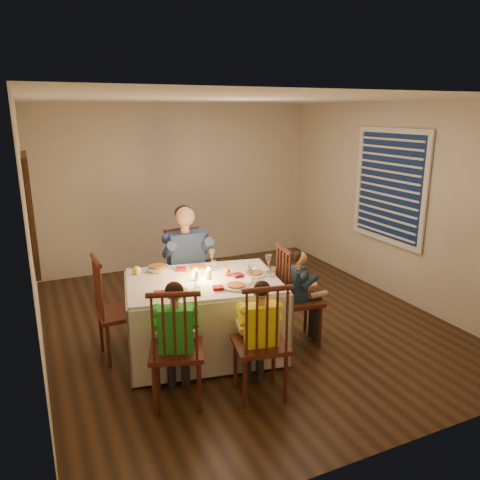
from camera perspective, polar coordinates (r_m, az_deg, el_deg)
name	(u,v)px	position (r m, az deg, el deg)	size (l,w,h in m)	color
ground	(243,321)	(5.80, 0.40, -9.85)	(5.00, 5.00, 0.00)	black
wall_left	(30,239)	(4.90, -24.18, 0.13)	(0.02, 5.00, 2.60)	beige
wall_right	(395,202)	(6.63, 18.40, 4.41)	(0.02, 5.00, 2.60)	beige
wall_back	(178,187)	(7.68, -7.53, 6.48)	(4.50, 0.02, 2.60)	beige
ceiling	(244,99)	(5.25, 0.45, 16.77)	(5.00, 5.00, 0.00)	white
dining_table	(203,301)	(4.90, -4.49, -7.39)	(1.74, 1.39, 0.79)	silver
chair_adult	(188,318)	(5.92, -6.32, -9.39)	(0.46, 0.43, 1.11)	#38180F
chair_near_left	(179,400)	(4.42, -7.50, -18.82)	(0.46, 0.43, 1.11)	#38180F
chair_near_right	(259,393)	(4.48, 2.39, -18.16)	(0.46, 0.43, 1.11)	#38180F
chair_end	(298,341)	(5.39, 7.03, -12.08)	(0.46, 0.43, 1.11)	#38180F
chair_extra	(123,355)	(5.21, -14.08, -13.47)	(0.45, 0.43, 1.10)	#38180F
adult	(188,318)	(5.92, -6.32, -9.39)	(0.55, 0.50, 1.41)	#32457E
child_green	(179,400)	(4.42, -7.50, -18.82)	(0.39, 0.36, 1.13)	green
child_yellow	(259,393)	(4.48, 2.39, -18.16)	(0.37, 0.34, 1.10)	#FAFA1B
child_teal	(298,341)	(5.39, 7.03, -12.08)	(0.34, 0.31, 1.05)	#1B2F44
setting_adult	(198,268)	(5.13, -5.20, -3.43)	(0.26, 0.26, 0.02)	silver
setting_green	(178,292)	(4.49, -7.53, -6.33)	(0.26, 0.26, 0.02)	silver
setting_yellow	(236,287)	(4.58, -0.48, -5.70)	(0.26, 0.26, 0.02)	silver
setting_teal	(254,274)	(4.92, 1.76, -4.19)	(0.26, 0.26, 0.02)	silver
candle_left	(196,276)	(4.79, -5.38, -4.33)	(0.06, 0.06, 0.10)	silver
candle_right	(209,274)	(4.81, -3.83, -4.21)	(0.06, 0.06, 0.10)	silver
squash	(137,270)	(5.05, -12.47, -3.63)	(0.09, 0.09, 0.09)	#FFE243
orange_fruit	(227,272)	(4.90, -1.63, -3.93)	(0.08, 0.08, 0.08)	orange
serving_bowl	(158,269)	(5.10, -9.98, -3.52)	(0.22, 0.22, 0.06)	silver
wall_mirror	(31,212)	(5.15, -24.13, 3.12)	(0.06, 0.95, 1.15)	black
window_blinds	(389,186)	(6.64, 17.68, 6.24)	(0.07, 1.34, 1.54)	#0C1932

